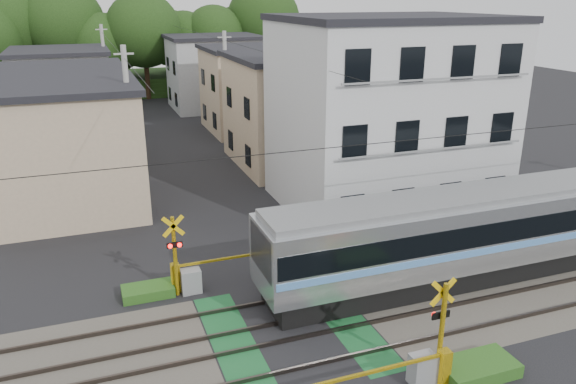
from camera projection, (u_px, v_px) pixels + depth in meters
name	position (u px, v px, depth m)	size (l,w,h in m)	color
ground	(291.00, 332.00, 17.89)	(120.00, 120.00, 0.00)	black
track_bed	(291.00, 331.00, 17.88)	(120.00, 120.00, 0.14)	#47423A
commuter_train	(473.00, 232.00, 20.85)	(16.58, 2.62, 3.45)	black
crossing_signal_near	(427.00, 362.00, 15.26)	(4.74, 0.65, 3.09)	yellow
crossing_signal_far	(188.00, 274.00, 20.06)	(4.74, 0.65, 3.09)	yellow
apartment_block	(386.00, 114.00, 27.53)	(10.20, 8.36, 9.30)	silver
houses_row	(167.00, 98.00, 39.86)	(22.07, 31.35, 6.80)	tan
tree_hill	(129.00, 41.00, 58.50)	(40.00, 13.69, 11.69)	#1F3B13
catenary	(460.00, 200.00, 18.65)	(60.00, 5.04, 7.00)	#2D2D33
utility_poles	(153.00, 94.00, 36.58)	(7.90, 42.00, 8.00)	#A5A5A0
pedestrian	(138.00, 106.00, 49.17)	(0.69, 0.45, 1.89)	black
weed_patches	(342.00, 318.00, 18.33)	(10.25, 8.80, 0.40)	#2D5E1E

